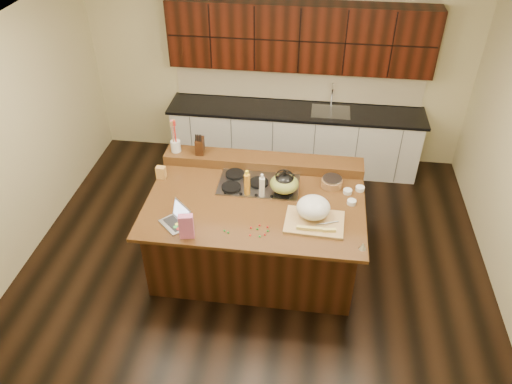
# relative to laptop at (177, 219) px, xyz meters

# --- Properties ---
(room) EXTENTS (5.52, 5.02, 2.72)m
(room) POSITION_rel_laptop_xyz_m (0.75, 0.48, 0.37)
(room) COLOR black
(room) RESTS_ON ground
(island) EXTENTS (2.40, 1.60, 0.92)m
(island) POSITION_rel_laptop_xyz_m (0.75, 0.48, -0.51)
(island) COLOR black
(island) RESTS_ON ground
(back_ledge) EXTENTS (2.40, 0.30, 0.12)m
(back_ledge) POSITION_rel_laptop_xyz_m (0.75, 1.18, 0.00)
(back_ledge) COLOR black
(back_ledge) RESTS_ON island
(cooktop) EXTENTS (0.92, 0.52, 0.05)m
(cooktop) POSITION_rel_laptop_xyz_m (0.75, 0.78, -0.04)
(cooktop) COLOR gray
(cooktop) RESTS_ON island
(back_counter) EXTENTS (3.70, 0.66, 2.40)m
(back_counter) POSITION_rel_laptop_xyz_m (1.05, 2.71, 0.01)
(back_counter) COLOR silver
(back_counter) RESTS_ON ground
(kettle) EXTENTS (0.29, 0.29, 0.21)m
(kettle) POSITION_rel_laptop_xyz_m (1.05, 0.65, 0.09)
(kettle) COLOR black
(kettle) RESTS_ON cooktop
(green_bowl) EXTENTS (0.34, 0.34, 0.18)m
(green_bowl) POSITION_rel_laptop_xyz_m (1.05, 0.65, 0.08)
(green_bowl) COLOR olive
(green_bowl) RESTS_ON cooktop
(laptop) EXTENTS (0.38, 0.38, 0.21)m
(laptop) POSITION_rel_laptop_xyz_m (0.00, 0.00, 0.00)
(laptop) COLOR #B7B7BC
(laptop) RESTS_ON island
(oil_bottle) EXTENTS (0.07, 0.07, 0.27)m
(oil_bottle) POSITION_rel_laptop_xyz_m (0.65, 0.58, 0.08)
(oil_bottle) COLOR orange
(oil_bottle) RESTS_ON island
(vinegar_bottle) EXTENTS (0.07, 0.07, 0.25)m
(vinegar_bottle) POSITION_rel_laptop_xyz_m (0.81, 0.56, 0.07)
(vinegar_bottle) COLOR silver
(vinegar_bottle) RESTS_ON island
(wooden_tray) EXTENTS (0.63, 0.50, 0.25)m
(wooden_tray) POSITION_rel_laptop_xyz_m (1.39, 0.25, 0.05)
(wooden_tray) COLOR tan
(wooden_tray) RESTS_ON island
(ramekin_a) EXTENTS (0.10, 0.10, 0.04)m
(ramekin_a) POSITION_rel_laptop_xyz_m (1.80, 0.56, -0.03)
(ramekin_a) COLOR white
(ramekin_a) RESTS_ON island
(ramekin_b) EXTENTS (0.13, 0.13, 0.04)m
(ramekin_b) POSITION_rel_laptop_xyz_m (1.76, 0.75, -0.03)
(ramekin_b) COLOR white
(ramekin_b) RESTS_ON island
(ramekin_c) EXTENTS (0.12, 0.12, 0.04)m
(ramekin_c) POSITION_rel_laptop_xyz_m (1.90, 0.83, -0.03)
(ramekin_c) COLOR white
(ramekin_c) RESTS_ON island
(strainer_bowl) EXTENTS (0.31, 0.31, 0.09)m
(strainer_bowl) POSITION_rel_laptop_xyz_m (1.58, 0.87, -0.01)
(strainer_bowl) COLOR #996B3F
(strainer_bowl) RESTS_ON island
(kitchen_timer) EXTENTS (0.10, 0.10, 0.07)m
(kitchen_timer) POSITION_rel_laptop_xyz_m (1.89, -0.14, -0.02)
(kitchen_timer) COLOR silver
(kitchen_timer) RESTS_ON island
(pink_bag) EXTENTS (0.16, 0.10, 0.27)m
(pink_bag) POSITION_rel_laptop_xyz_m (0.15, -0.19, 0.08)
(pink_bag) COLOR pink
(pink_bag) RESTS_ON island
(candy_plate) EXTENTS (0.20, 0.20, 0.01)m
(candy_plate) POSITION_rel_laptop_xyz_m (0.03, -0.07, -0.05)
(candy_plate) COLOR white
(candy_plate) RESTS_ON island
(package_box) EXTENTS (0.11, 0.08, 0.15)m
(package_box) POSITION_rel_laptop_xyz_m (-0.40, 0.77, 0.02)
(package_box) COLOR gold
(package_box) RESTS_ON island
(utensil_crock) EXTENTS (0.12, 0.12, 0.14)m
(utensil_crock) POSITION_rel_laptop_xyz_m (-0.32, 1.18, 0.13)
(utensil_crock) COLOR white
(utensil_crock) RESTS_ON back_ledge
(knife_block) EXTENTS (0.11, 0.17, 0.19)m
(knife_block) POSITION_rel_laptop_xyz_m (-0.02, 1.18, 0.16)
(knife_block) COLOR black
(knife_block) RESTS_ON back_ledge
(gumdrop_0) EXTENTS (0.02, 0.02, 0.02)m
(gumdrop_0) POSITION_rel_laptop_xyz_m (0.92, -0.08, -0.05)
(gumdrop_0) COLOR red
(gumdrop_0) RESTS_ON island
(gumdrop_1) EXTENTS (0.02, 0.02, 0.02)m
(gumdrop_1) POSITION_rel_laptop_xyz_m (0.51, -0.07, -0.05)
(gumdrop_1) COLOR #198C26
(gumdrop_1) RESTS_ON island
(gumdrop_2) EXTENTS (0.02, 0.02, 0.02)m
(gumdrop_2) POSITION_rel_laptop_xyz_m (0.77, 0.01, -0.05)
(gumdrop_2) COLOR red
(gumdrop_2) RESTS_ON island
(gumdrop_3) EXTENTS (0.02, 0.02, 0.02)m
(gumdrop_3) POSITION_rel_laptop_xyz_m (0.84, 0.00, -0.05)
(gumdrop_3) COLOR #198C26
(gumdrop_3) RESTS_ON island
(gumdrop_4) EXTENTS (0.02, 0.02, 0.02)m
(gumdrop_4) POSITION_rel_laptop_xyz_m (0.78, -0.10, -0.05)
(gumdrop_4) COLOR red
(gumdrop_4) RESTS_ON island
(gumdrop_5) EXTENTS (0.02, 0.02, 0.02)m
(gumdrop_5) POSITION_rel_laptop_xyz_m (0.94, -0.01, -0.05)
(gumdrop_5) COLOR #198C26
(gumdrop_5) RESTS_ON island
(gumdrop_6) EXTENTS (0.02, 0.02, 0.02)m
(gumdrop_6) POSITION_rel_laptop_xyz_m (0.85, 0.06, -0.05)
(gumdrop_6) COLOR red
(gumdrop_6) RESTS_ON island
(gumdrop_7) EXTENTS (0.02, 0.02, 0.02)m
(gumdrop_7) POSITION_rel_laptop_xyz_m (0.87, -0.11, -0.05)
(gumdrop_7) COLOR #198C26
(gumdrop_7) RESTS_ON island
(gumdrop_8) EXTENTS (0.02, 0.02, 0.02)m
(gumdrop_8) POSITION_rel_laptop_xyz_m (0.94, 0.05, -0.05)
(gumdrop_8) COLOR red
(gumdrop_8) RESTS_ON island
(gumdrop_9) EXTENTS (0.02, 0.02, 0.02)m
(gumdrop_9) POSITION_rel_laptop_xyz_m (0.55, -0.09, -0.05)
(gumdrop_9) COLOR #198C26
(gumdrop_9) RESTS_ON island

